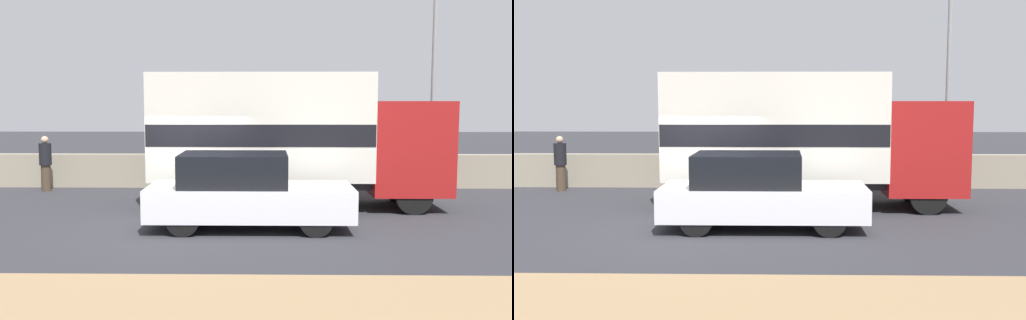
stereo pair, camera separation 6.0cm
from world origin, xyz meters
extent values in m
plane|color=#2D2D33|center=(0.00, 0.00, 0.00)|extent=(80.00, 80.00, 0.00)
cube|color=gray|center=(0.00, 6.02, 0.55)|extent=(60.00, 0.35, 1.10)
cylinder|color=gray|center=(7.04, 5.51, 3.16)|extent=(0.14, 0.14, 6.32)
cube|color=maroon|center=(5.50, 2.52, 1.64)|extent=(2.04, 2.22, 2.44)
cube|color=black|center=(6.50, 2.52, 2.13)|extent=(0.06, 1.89, 1.07)
cube|color=#2D2D33|center=(1.62, 2.52, 0.69)|extent=(5.74, 1.34, 0.25)
cube|color=silver|center=(1.62, 2.52, 2.19)|extent=(5.74, 2.44, 2.76)
cube|color=black|center=(1.62, 2.52, 2.01)|extent=(5.71, 2.46, 0.55)
cylinder|color=black|center=(5.50, 3.46, 0.47)|extent=(0.94, 0.28, 0.94)
cylinder|color=black|center=(5.50, 1.57, 0.47)|extent=(0.94, 0.28, 0.94)
cylinder|color=black|center=(0.04, 3.46, 0.47)|extent=(0.94, 0.28, 0.94)
cylinder|color=black|center=(0.04, 1.57, 0.47)|extent=(0.94, 0.28, 0.94)
cylinder|color=black|center=(1.19, 3.46, 0.47)|extent=(0.94, 0.28, 0.94)
cylinder|color=black|center=(1.19, 1.57, 0.47)|extent=(0.94, 0.28, 0.94)
cube|color=silver|center=(1.40, -0.12, 0.62)|extent=(4.56, 1.82, 0.71)
cube|color=black|center=(1.04, -0.12, 1.34)|extent=(2.37, 1.68, 0.72)
cylinder|color=black|center=(2.82, 0.67, 0.35)|extent=(0.71, 0.20, 0.71)
cylinder|color=black|center=(2.82, -0.91, 0.35)|extent=(0.71, 0.20, 0.71)
cylinder|color=black|center=(-0.01, 0.67, 0.35)|extent=(0.71, 0.20, 0.71)
cylinder|color=black|center=(-0.01, -0.91, 0.35)|extent=(0.71, 0.20, 0.71)
cylinder|color=#473828|center=(-5.26, 5.13, 0.42)|extent=(0.30, 0.30, 0.83)
cylinder|color=black|center=(-5.26, 5.13, 1.18)|extent=(0.38, 0.38, 0.69)
sphere|color=tan|center=(-5.26, 5.13, 1.64)|extent=(0.23, 0.23, 0.23)
camera|label=1|loc=(1.76, -12.75, 2.87)|focal=40.00mm
camera|label=2|loc=(1.82, -12.74, 2.87)|focal=40.00mm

